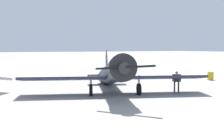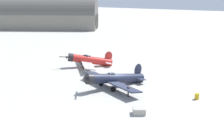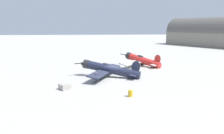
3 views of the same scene
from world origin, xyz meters
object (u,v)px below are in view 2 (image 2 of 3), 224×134
(airplane_foreground, at_px, (114,79))
(equipment_crate, at_px, (139,111))
(fuel_drum, at_px, (197,96))
(airplane_mid_apron, at_px, (88,60))
(ground_crew_mechanic, at_px, (128,90))

(airplane_foreground, bearing_deg, equipment_crate, 71.52)
(equipment_crate, relative_size, fuel_drum, 2.36)
(equipment_crate, bearing_deg, fuel_drum, -26.80)
(airplane_mid_apron, bearing_deg, equipment_crate, 97.04)
(fuel_drum, bearing_deg, airplane_foreground, 97.83)
(airplane_foreground, xyz_separation_m, ground_crew_mechanic, (-2.41, -3.85, -0.43))
(airplane_foreground, distance_m, airplane_mid_apron, 13.60)
(airplane_foreground, relative_size, airplane_mid_apron, 1.21)
(airplane_mid_apron, distance_m, fuel_drum, 24.05)
(equipment_crate, bearing_deg, ground_crew_mechanic, 41.62)
(fuel_drum, bearing_deg, ground_crew_mechanic, 115.98)
(airplane_foreground, distance_m, equipment_crate, 10.56)
(airplane_mid_apron, xyz_separation_m, fuel_drum, (-6.46, -23.15, -0.93))
(ground_crew_mechanic, bearing_deg, airplane_mid_apron, 97.31)
(ground_crew_mechanic, bearing_deg, equipment_crate, -95.47)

